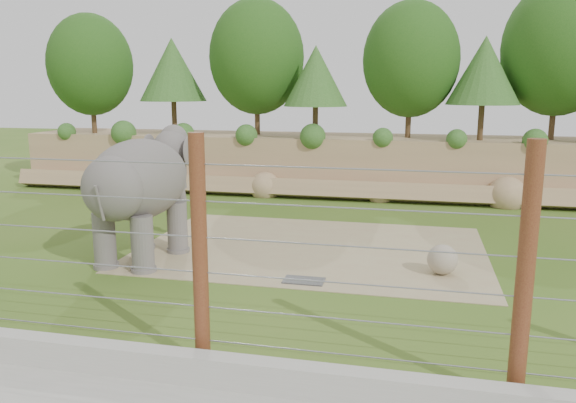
# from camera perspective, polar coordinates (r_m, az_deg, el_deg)

# --- Properties ---
(ground) EXTENTS (90.00, 90.00, 0.00)m
(ground) POSITION_cam_1_polar(r_m,az_deg,el_deg) (14.03, -1.84, -8.02)
(ground) COLOR #365D17
(ground) RESTS_ON ground
(back_embankment) EXTENTS (30.00, 5.52, 8.77)m
(back_embankment) POSITION_cam_1_polar(r_m,az_deg,el_deg) (25.63, 6.71, 9.82)
(back_embankment) COLOR #9E7E5B
(back_embankment) RESTS_ON ground
(dirt_patch) EXTENTS (10.00, 7.00, 0.02)m
(dirt_patch) POSITION_cam_1_polar(r_m,az_deg,el_deg) (16.72, 2.44, -4.75)
(dirt_patch) COLOR tan
(dirt_patch) RESTS_ON ground
(drain_grate) EXTENTS (1.00, 0.60, 0.03)m
(drain_grate) POSITION_cam_1_polar(r_m,az_deg,el_deg) (13.92, 1.62, -8.02)
(drain_grate) COLOR #262628
(drain_grate) RESTS_ON dirt_patch
(elephant) EXTENTS (2.19, 4.46, 3.50)m
(elephant) POSITION_cam_1_polar(r_m,az_deg,el_deg) (15.74, -14.74, 0.37)
(elephant) COLOR #5B5552
(elephant) RESTS_ON ground
(stone_ball) EXTENTS (0.77, 0.77, 0.77)m
(stone_ball) POSITION_cam_1_polar(r_m,az_deg,el_deg) (14.84, 15.42, -5.70)
(stone_ball) COLOR gray
(stone_ball) RESTS_ON dirt_patch
(retaining_wall) EXTENTS (26.00, 0.35, 0.50)m
(retaining_wall) POSITION_cam_1_polar(r_m,az_deg,el_deg) (9.58, -9.75, -16.28)
(retaining_wall) COLOR #A1A095
(retaining_wall) RESTS_ON ground
(barrier_fence) EXTENTS (20.26, 0.26, 4.00)m
(barrier_fence) POSITION_cam_1_polar(r_m,az_deg,el_deg) (9.35, -8.94, -5.36)
(barrier_fence) COLOR #541F13
(barrier_fence) RESTS_ON ground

